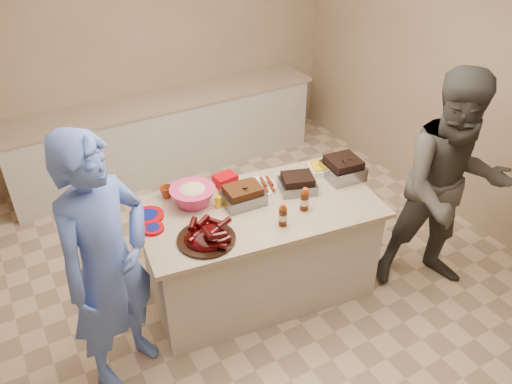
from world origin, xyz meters
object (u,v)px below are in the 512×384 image
bbq_bottle_b (304,210)px  plastic_cup (167,197)px  coleslaw_bowl (194,204)px  bbq_bottle_a (283,225)px  guest_gray (427,278)px  guest_blue (129,364)px  mustard_bottle (218,207)px  roasting_pan (342,177)px  island (259,288)px  rib_platter (206,240)px

bbq_bottle_b → plastic_cup: (-0.84, 0.68, 0.00)m
coleslaw_bowl → plastic_cup: bearing=127.4°
bbq_bottle_a → bbq_bottle_b: size_ratio=0.96×
guest_gray → plastic_cup: bearing=178.0°
guest_blue → guest_gray: 2.62m
coleslaw_bowl → mustard_bottle: 0.20m
roasting_pan → coleslaw_bowl: size_ratio=0.85×
guest_blue → guest_gray: bearing=-37.4°
coleslaw_bowl → bbq_bottle_b: bearing=-35.2°
bbq_bottle_a → guest_blue: 1.53m
coleslaw_bowl → mustard_bottle: coleslaw_bowl is taller
island → guest_blue: size_ratio=0.97×
roasting_pan → coleslaw_bowl: 1.27m
coleslaw_bowl → plastic_cup: size_ratio=3.41×
bbq_bottle_a → guest_gray: bearing=-14.7°
mustard_bottle → guest_blue: (-0.94, -0.34, -0.87)m
roasting_pan → mustard_bottle: size_ratio=2.35×
coleslaw_bowl → bbq_bottle_a: size_ratio=1.91×
mustard_bottle → guest_gray: bearing=-25.6°
coleslaw_bowl → bbq_bottle_b: size_ratio=1.84×
guest_blue → mustard_bottle: bearing=-7.8°
guest_gray → roasting_pan: bearing=157.2°
roasting_pan → bbq_bottle_b: size_ratio=1.56×
rib_platter → roasting_pan: size_ratio=1.39×
mustard_bottle → guest_blue: size_ratio=0.07×
roasting_pan → plastic_cup: size_ratio=2.89×
coleslaw_bowl → guest_gray: coleslaw_bowl is taller
plastic_cup → bbq_bottle_a: bearing=-51.8°
bbq_bottle_a → mustard_bottle: bearing=125.1°
mustard_bottle → guest_blue: 1.33m
bbq_bottle_b → guest_blue: bearing=179.4°
bbq_bottle_b → guest_gray: bbq_bottle_b is taller
roasting_pan → mustard_bottle: 1.11m
roasting_pan → guest_blue: bearing=-167.8°
coleslaw_bowl → guest_blue: 1.27m
island → bbq_bottle_b: size_ratio=9.62×
roasting_pan → bbq_bottle_a: (-0.79, -0.31, 0.00)m
bbq_bottle_a → plastic_cup: bbq_bottle_a is taller
rib_platter → guest_gray: 2.14m
bbq_bottle_a → coleslaw_bowl: bearing=128.4°
rib_platter → guest_blue: (-0.69, -0.02, -0.87)m
roasting_pan → bbq_bottle_a: bearing=-152.4°
island → guest_gray: (1.36, -0.64, 0.00)m
island → mustard_bottle: size_ratio=14.52×
island → rib_platter: size_ratio=4.43×
island → rib_platter: bearing=-153.9°
bbq_bottle_a → island: bearing=95.2°
bbq_bottle_a → guest_gray: bbq_bottle_a is taller
roasting_pan → plastic_cup: (-1.39, 0.45, 0.00)m
roasting_pan → island: bearing=-172.5°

